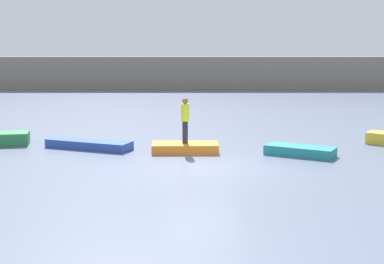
{
  "coord_description": "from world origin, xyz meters",
  "views": [
    {
      "loc": [
        -0.43,
        -20.28,
        4.72
      ],
      "look_at": [
        -0.42,
        2.66,
        0.82
      ],
      "focal_mm": 54.62,
      "sensor_mm": 36.0,
      "label": 1
    }
  ],
  "objects": [
    {
      "name": "rowboat_blue",
      "position": [
        -4.7,
        3.42,
        0.18
      ],
      "size": [
        3.76,
        2.27,
        0.35
      ],
      "primitive_type": "cube",
      "rotation": [
        0.0,
        0.0,
        -0.37
      ],
      "color": "#2B4CAD",
      "rests_on": "ground_plane"
    },
    {
      "name": "rowboat_teal",
      "position": [
        3.78,
        2.0,
        0.19
      ],
      "size": [
        2.82,
        2.12,
        0.37
      ],
      "primitive_type": "cube",
      "rotation": [
        0.0,
        0.0,
        -0.49
      ],
      "color": "teal",
      "rests_on": "ground_plane"
    },
    {
      "name": "person_hiviz_shirt",
      "position": [
        -0.71,
        2.67,
        1.39
      ],
      "size": [
        0.32,
        0.32,
        1.83
      ],
      "color": "#232838",
      "rests_on": "rowboat_orange"
    },
    {
      "name": "rowboat_orange",
      "position": [
        -0.71,
        2.67,
        0.18
      ],
      "size": [
        2.66,
        1.24,
        0.36
      ],
      "primitive_type": "cube",
      "rotation": [
        0.0,
        0.0,
        0.02
      ],
      "color": "orange",
      "rests_on": "ground_plane"
    },
    {
      "name": "embankment_wall",
      "position": [
        0.0,
        29.04,
        1.38
      ],
      "size": [
        80.0,
        1.2,
        2.76
      ],
      "primitive_type": "cube",
      "color": "gray",
      "rests_on": "ground_plane"
    },
    {
      "name": "ground_plane",
      "position": [
        0.0,
        0.0,
        0.0
      ],
      "size": [
        120.0,
        120.0,
        0.0
      ],
      "primitive_type": "plane",
      "color": "slate"
    }
  ]
}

